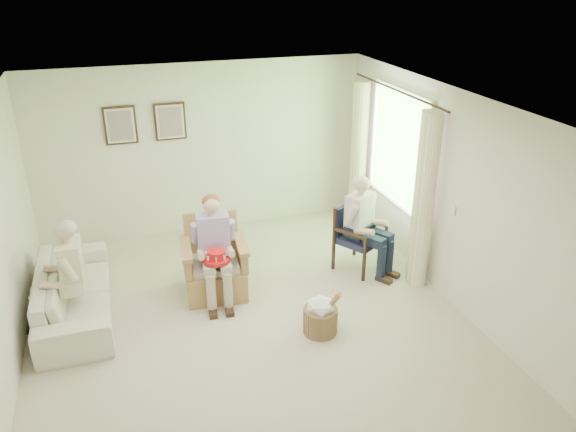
% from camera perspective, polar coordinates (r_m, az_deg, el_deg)
% --- Properties ---
extents(floor, '(5.50, 5.50, 0.00)m').
position_cam_1_polar(floor, '(6.79, -3.85, -10.66)').
color(floor, beige).
rests_on(floor, ground).
extents(back_wall, '(5.00, 0.04, 2.60)m').
position_cam_1_polar(back_wall, '(8.66, -8.67, 6.70)').
color(back_wall, silver).
rests_on(back_wall, ground).
extents(front_wall, '(5.00, 0.04, 2.60)m').
position_cam_1_polar(front_wall, '(3.93, 6.13, -17.05)').
color(front_wall, silver).
rests_on(front_wall, ground).
extents(right_wall, '(0.04, 5.50, 2.60)m').
position_cam_1_polar(right_wall, '(7.09, 15.80, 2.00)').
color(right_wall, silver).
rests_on(right_wall, ground).
extents(ceiling, '(5.00, 5.50, 0.02)m').
position_cam_1_polar(ceiling, '(5.71, -4.58, 11.23)').
color(ceiling, white).
rests_on(ceiling, back_wall).
extents(window, '(0.13, 2.50, 1.63)m').
position_cam_1_polar(window, '(7.94, 11.16, 7.05)').
color(window, '#2D6B23').
rests_on(window, right_wall).
extents(curtain_left, '(0.34, 0.34, 2.30)m').
position_cam_1_polar(curtain_left, '(7.23, 13.61, 1.39)').
color(curtain_left, '#FCEFC5').
rests_on(curtain_left, ground).
extents(curtain_right, '(0.34, 0.34, 2.30)m').
position_cam_1_polar(curtain_right, '(8.84, 7.16, 6.14)').
color(curtain_right, '#FCEFC5').
rests_on(curtain_right, ground).
extents(framed_print_left, '(0.45, 0.05, 0.55)m').
position_cam_1_polar(framed_print_left, '(8.39, -16.66, 8.81)').
color(framed_print_left, '#382114').
rests_on(framed_print_left, back_wall).
extents(framed_print_right, '(0.45, 0.05, 0.55)m').
position_cam_1_polar(framed_print_right, '(8.43, -11.88, 9.38)').
color(framed_print_right, '#382114').
rests_on(framed_print_right, back_wall).
extents(wicker_armchair, '(0.77, 0.77, 0.99)m').
position_cam_1_polar(wicker_armchair, '(7.25, -7.47, -5.40)').
color(wicker_armchair, '#B07A53').
rests_on(wicker_armchair, ground).
extents(wood_armchair, '(0.58, 0.54, 0.89)m').
position_cam_1_polar(wood_armchair, '(7.78, 7.10, -1.76)').
color(wood_armchair, black).
rests_on(wood_armchair, ground).
extents(sofa, '(2.08, 0.81, 0.61)m').
position_cam_1_polar(sofa, '(7.22, -20.90, -7.23)').
color(sofa, silver).
rests_on(sofa, ground).
extents(person_wicker, '(0.40, 0.62, 1.33)m').
position_cam_1_polar(person_wicker, '(6.92, -7.46, -2.65)').
color(person_wicker, '#BDAC98').
rests_on(person_wicker, ground).
extents(person_dark, '(0.40, 0.62, 1.32)m').
position_cam_1_polar(person_dark, '(7.54, 7.68, -0.33)').
color(person_dark, '#171E33').
rests_on(person_dark, ground).
extents(person_sofa, '(0.42, 0.62, 1.27)m').
position_cam_1_polar(person_sofa, '(6.85, -21.44, -5.03)').
color(person_sofa, beige).
rests_on(person_sofa, ground).
extents(red_hat, '(0.32, 0.32, 0.14)m').
position_cam_1_polar(red_hat, '(6.78, -7.27, -4.15)').
color(red_hat, red).
rests_on(red_hat, person_wicker).
extents(hatbox, '(0.49, 0.49, 0.58)m').
position_cam_1_polar(hatbox, '(6.49, 3.33, -10.02)').
color(hatbox, tan).
rests_on(hatbox, ground).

